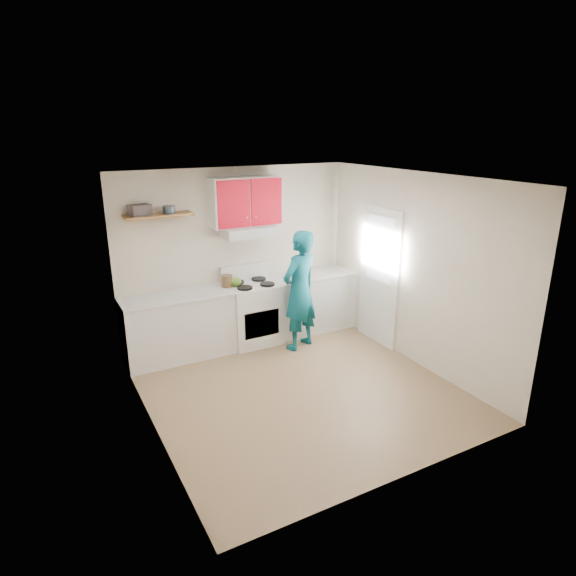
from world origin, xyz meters
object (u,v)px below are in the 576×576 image
stove (253,313)px  crock (227,282)px  tin (169,210)px  kettle (236,282)px  person (300,291)px

stove → crock: crock is taller
stove → tin: size_ratio=5.59×
kettle → crock: (-0.12, 0.04, 0.01)m
stove → person: 0.84m
stove → person: (0.52, -0.51, 0.42)m
crock → person: size_ratio=0.11×
stove → person: person is taller
stove → kettle: kettle is taller
kettle → stove: bearing=9.8°
tin → stove: bearing=-8.0°
stove → person: size_ratio=0.52×
tin → person: (1.64, -0.66, -1.20)m
kettle → crock: size_ratio=0.84×
tin → crock: size_ratio=0.85×
tin → person: 2.14m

